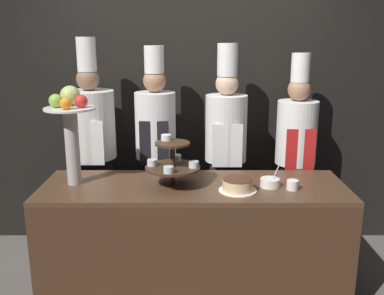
# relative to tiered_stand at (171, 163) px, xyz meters

# --- Properties ---
(wall_back) EXTENTS (10.00, 0.06, 2.80)m
(wall_back) POSITION_rel_tiered_stand_xyz_m (0.15, 1.05, 0.35)
(wall_back) COLOR black
(wall_back) RESTS_ON ground_plane
(buffet_counter) EXTENTS (2.18, 0.69, 0.89)m
(buffet_counter) POSITION_rel_tiered_stand_xyz_m (0.15, 0.02, -0.61)
(buffet_counter) COLOR #422819
(buffet_counter) RESTS_ON ground_plane
(tiered_stand) EXTENTS (0.39, 0.39, 0.36)m
(tiered_stand) POSITION_rel_tiered_stand_xyz_m (0.00, 0.00, 0.00)
(tiered_stand) COLOR #3D2819
(tiered_stand) RESTS_ON buffet_counter
(fruit_pedestal) EXTENTS (0.35, 0.35, 0.70)m
(fruit_pedestal) POSITION_rel_tiered_stand_xyz_m (-0.71, 0.06, 0.28)
(fruit_pedestal) COLOR #B2ADA8
(fruit_pedestal) RESTS_ON buffet_counter
(cake_round) EXTENTS (0.26, 0.26, 0.09)m
(cake_round) POSITION_rel_tiered_stand_xyz_m (0.45, -0.11, -0.13)
(cake_round) COLOR white
(cake_round) RESTS_ON buffet_counter
(cup_white) EXTENTS (0.08, 0.08, 0.07)m
(cup_white) POSITION_rel_tiered_stand_xyz_m (0.83, -0.08, -0.13)
(cup_white) COLOR white
(cup_white) RESTS_ON buffet_counter
(serving_bowl_near) EXTENTS (0.14, 0.14, 0.16)m
(serving_bowl_near) POSITION_rel_tiered_stand_xyz_m (0.69, -0.02, -0.14)
(serving_bowl_near) COLOR white
(serving_bowl_near) RESTS_ON buffet_counter
(chef_left) EXTENTS (0.41, 0.41, 1.92)m
(chef_left) POSITION_rel_tiered_stand_xyz_m (-0.72, 0.67, -0.04)
(chef_left) COLOR black
(chef_left) RESTS_ON ground_plane
(chef_center_left) EXTENTS (0.34, 0.34, 1.85)m
(chef_center_left) POSITION_rel_tiered_stand_xyz_m (-0.17, 0.67, -0.03)
(chef_center_left) COLOR black
(chef_center_left) RESTS_ON ground_plane
(chef_center_right) EXTENTS (0.35, 0.35, 1.87)m
(chef_center_right) POSITION_rel_tiered_stand_xyz_m (0.43, 0.67, -0.04)
(chef_center_right) COLOR #28282D
(chef_center_right) RESTS_ON ground_plane
(chef_right) EXTENTS (0.34, 0.34, 1.79)m
(chef_right) POSITION_rel_tiered_stand_xyz_m (1.03, 0.67, -0.08)
(chef_right) COLOR black
(chef_right) RESTS_ON ground_plane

